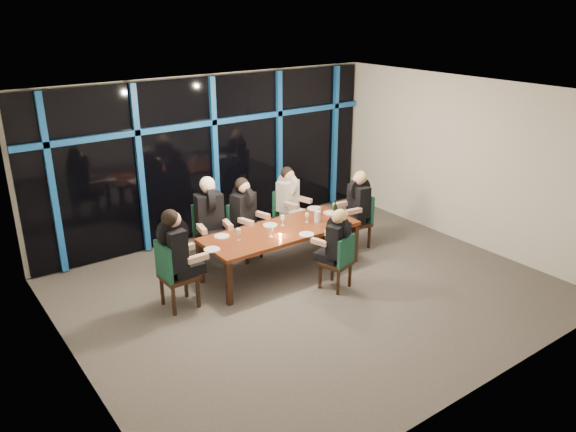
% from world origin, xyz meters
% --- Properties ---
extents(room, '(7.04, 7.00, 3.02)m').
position_xyz_m(room, '(0.00, 0.00, 2.02)').
color(room, '#5D5652').
rests_on(room, ground).
extents(window_wall, '(6.86, 0.43, 2.94)m').
position_xyz_m(window_wall, '(0.01, 2.93, 1.55)').
color(window_wall, black).
rests_on(window_wall, ground).
extents(dining_table, '(2.60, 1.00, 0.75)m').
position_xyz_m(dining_table, '(0.00, 0.80, 0.68)').
color(dining_table, brown).
rests_on(dining_table, ground).
extents(chair_far_left, '(0.58, 0.58, 1.06)m').
position_xyz_m(chair_far_left, '(-0.79, 1.75, 0.59)').
color(chair_far_left, black).
rests_on(chair_far_left, ground).
extents(chair_far_mid, '(0.56, 0.56, 0.99)m').
position_xyz_m(chair_far_mid, '(-0.20, 1.68, 0.55)').
color(chair_far_mid, black).
rests_on(chair_far_mid, ground).
extents(chair_far_right, '(0.55, 0.55, 0.96)m').
position_xyz_m(chair_far_right, '(0.88, 1.87, 0.54)').
color(chair_far_right, black).
rests_on(chair_far_right, ground).
extents(chair_end_left, '(0.49, 0.49, 1.04)m').
position_xyz_m(chair_end_left, '(-1.93, 0.75, 0.58)').
color(chair_end_left, black).
rests_on(chair_end_left, ground).
extents(chair_end_right, '(0.50, 0.50, 0.97)m').
position_xyz_m(chair_end_right, '(1.78, 0.83, 0.54)').
color(chair_end_right, black).
rests_on(chair_end_right, ground).
extents(chair_near_mid, '(0.51, 0.51, 0.90)m').
position_xyz_m(chair_near_mid, '(0.38, -0.23, 0.50)').
color(chair_near_mid, black).
rests_on(chair_near_mid, ground).
extents(diner_far_left, '(0.58, 0.70, 1.03)m').
position_xyz_m(diner_far_left, '(-0.81, 1.67, 1.01)').
color(diner_far_left, black).
rests_on(diner_far_left, ground).
extents(diner_far_mid, '(0.56, 0.67, 0.96)m').
position_xyz_m(diner_far_mid, '(-0.18, 1.60, 0.94)').
color(diner_far_mid, black).
rests_on(diner_far_mid, ground).
extents(diner_far_right, '(0.55, 0.65, 0.94)m').
position_xyz_m(diner_far_right, '(0.90, 1.79, 0.92)').
color(diner_far_right, silver).
rests_on(diner_far_right, ground).
extents(diner_end_left, '(0.65, 0.52, 1.01)m').
position_xyz_m(diner_end_left, '(-1.85, 0.75, 0.99)').
color(diner_end_left, black).
rests_on(diner_end_left, ground).
extents(diner_end_right, '(0.63, 0.51, 0.95)m').
position_xyz_m(diner_end_right, '(1.69, 0.84, 0.93)').
color(diner_end_right, black).
rests_on(diner_end_right, ground).
extents(diner_near_mid, '(0.52, 0.61, 0.88)m').
position_xyz_m(diner_near_mid, '(0.36, -0.15, 0.86)').
color(diner_near_mid, black).
rests_on(diner_near_mid, ground).
extents(plate_far_left, '(0.24, 0.24, 0.01)m').
position_xyz_m(plate_far_left, '(-0.91, 1.11, 0.76)').
color(plate_far_left, white).
rests_on(plate_far_left, dining_table).
extents(plate_far_mid, '(0.24, 0.24, 0.01)m').
position_xyz_m(plate_far_mid, '(-0.03, 1.05, 0.76)').
color(plate_far_mid, white).
rests_on(plate_far_mid, dining_table).
extents(plate_far_right, '(0.24, 0.24, 0.01)m').
position_xyz_m(plate_far_right, '(1.05, 1.25, 0.76)').
color(plate_far_right, white).
rests_on(plate_far_right, dining_table).
extents(plate_end_left, '(0.24, 0.24, 0.01)m').
position_xyz_m(plate_end_left, '(-1.28, 0.76, 0.76)').
color(plate_end_left, white).
rests_on(plate_end_left, dining_table).
extents(plate_end_right, '(0.24, 0.24, 0.01)m').
position_xyz_m(plate_end_right, '(1.13, 0.91, 0.76)').
color(plate_end_right, white).
rests_on(plate_end_right, dining_table).
extents(plate_near_mid, '(0.24, 0.24, 0.01)m').
position_xyz_m(plate_near_mid, '(0.21, 0.39, 0.76)').
color(plate_near_mid, white).
rests_on(plate_near_mid, dining_table).
extents(wine_bottle, '(0.08, 0.08, 0.33)m').
position_xyz_m(wine_bottle, '(1.02, 0.65, 0.88)').
color(wine_bottle, black).
rests_on(wine_bottle, dining_table).
extents(water_pitcher, '(0.12, 0.10, 0.19)m').
position_xyz_m(water_pitcher, '(0.69, 0.72, 0.84)').
color(water_pitcher, silver).
rests_on(water_pitcher, dining_table).
extents(tea_light, '(0.05, 0.05, 0.03)m').
position_xyz_m(tea_light, '(-0.15, 0.60, 0.77)').
color(tea_light, '#FFAC4C').
rests_on(tea_light, dining_table).
extents(wine_glass_a, '(0.06, 0.06, 0.17)m').
position_xyz_m(wine_glass_a, '(-0.29, 0.66, 0.87)').
color(wine_glass_a, white).
rests_on(wine_glass_a, dining_table).
extents(wine_glass_b, '(0.07, 0.07, 0.18)m').
position_xyz_m(wine_glass_b, '(0.13, 0.93, 0.88)').
color(wine_glass_b, silver).
rests_on(wine_glass_b, dining_table).
extents(wine_glass_c, '(0.06, 0.06, 0.16)m').
position_xyz_m(wine_glass_c, '(0.55, 0.82, 0.87)').
color(wine_glass_c, silver).
rests_on(wine_glass_c, dining_table).
extents(wine_glass_d, '(0.07, 0.07, 0.18)m').
position_xyz_m(wine_glass_d, '(-0.77, 0.84, 0.88)').
color(wine_glass_d, white).
rests_on(wine_glass_d, dining_table).
extents(wine_glass_e, '(0.06, 0.06, 0.16)m').
position_xyz_m(wine_glass_e, '(0.90, 0.93, 0.87)').
color(wine_glass_e, silver).
rests_on(wine_glass_e, dining_table).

